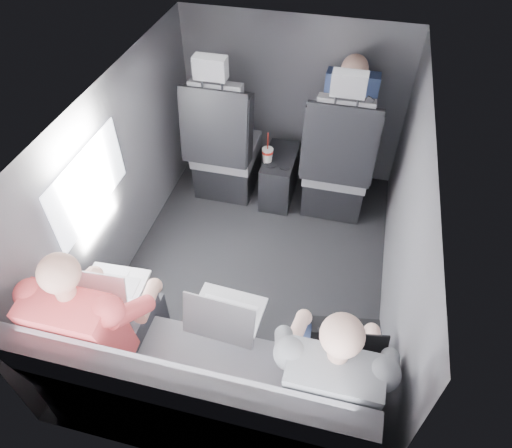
% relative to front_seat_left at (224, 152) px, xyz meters
% --- Properties ---
extents(floor, '(2.60, 2.60, 0.00)m').
position_rel_front_seat_left_xyz_m(floor, '(0.45, -0.84, -0.40)').
color(floor, black).
rests_on(floor, ground).
extents(ceiling, '(2.60, 2.60, 0.00)m').
position_rel_front_seat_left_xyz_m(ceiling, '(0.45, -0.84, 0.95)').
color(ceiling, '#B2B2AD').
rests_on(ceiling, panel_back).
extents(panel_left, '(0.02, 2.60, 1.35)m').
position_rel_front_seat_left_xyz_m(panel_left, '(-0.45, -0.84, 0.27)').
color(panel_left, '#56565B').
rests_on(panel_left, floor).
extents(panel_right, '(0.02, 2.60, 1.35)m').
position_rel_front_seat_left_xyz_m(panel_right, '(1.35, -0.84, 0.27)').
color(panel_right, '#56565B').
rests_on(panel_right, floor).
extents(panel_front, '(1.80, 0.02, 1.35)m').
position_rel_front_seat_left_xyz_m(panel_front, '(0.45, 0.46, 0.27)').
color(panel_front, '#56565B').
rests_on(panel_front, floor).
extents(panel_back, '(1.80, 0.02, 1.35)m').
position_rel_front_seat_left_xyz_m(panel_back, '(0.45, -2.14, 0.27)').
color(panel_back, '#56565B').
rests_on(panel_back, floor).
extents(side_window, '(0.02, 0.75, 0.42)m').
position_rel_front_seat_left_xyz_m(side_window, '(-0.43, -1.14, 0.50)').
color(side_window, white).
rests_on(side_window, panel_left).
extents(seatbelt, '(0.35, 0.11, 0.59)m').
position_rel_front_seat_left_xyz_m(seatbelt, '(0.90, -0.17, 0.40)').
color(seatbelt, black).
rests_on(seatbelt, front_seat_right).
extents(front_seat_left, '(0.52, 0.58, 1.26)m').
position_rel_front_seat_left_xyz_m(front_seat_left, '(0.00, 0.00, 0.00)').
color(front_seat_left, black).
rests_on(front_seat_left, floor).
extents(front_seat_right, '(0.52, 0.58, 1.26)m').
position_rel_front_seat_left_xyz_m(front_seat_right, '(0.90, 0.00, 0.00)').
color(front_seat_right, black).
rests_on(front_seat_right, floor).
extents(center_console, '(0.24, 0.48, 0.41)m').
position_rel_front_seat_left_xyz_m(center_console, '(0.45, 0.04, -0.20)').
color(center_console, black).
rests_on(center_console, floor).
extents(rear_bench, '(1.60, 0.57, 0.92)m').
position_rel_front_seat_left_xyz_m(rear_bench, '(0.45, -1.90, -0.09)').
color(rear_bench, slate).
rests_on(rear_bench, floor).
extents(soda_cup, '(0.09, 0.09, 0.26)m').
position_rel_front_seat_left_xyz_m(soda_cup, '(0.37, -0.05, 0.07)').
color(soda_cup, white).
rests_on(soda_cup, center_console).
extents(laptop_white, '(0.35, 0.33, 0.25)m').
position_rel_front_seat_left_xyz_m(laptop_white, '(-0.14, -1.61, 0.23)').
color(laptop_white, white).
rests_on(laptop_white, passenger_rear_left).
extents(laptop_silver, '(0.37, 0.34, 0.25)m').
position_rel_front_seat_left_xyz_m(laptop_silver, '(0.50, -1.62, 0.23)').
color(laptop_silver, '#A6A6AA').
rests_on(laptop_silver, rear_bench).
extents(laptop_black, '(0.38, 0.36, 0.24)m').
position_rel_front_seat_left_xyz_m(laptop_black, '(1.11, -1.65, 0.23)').
color(laptop_black, black).
rests_on(laptop_black, passenger_rear_right).
extents(passenger_rear_left, '(0.49, 0.61, 1.21)m').
position_rel_front_seat_left_xyz_m(passenger_rear_left, '(-0.08, -1.81, 0.22)').
color(passenger_rear_left, '#2D2D31').
rests_on(passenger_rear_left, rear_bench).
extents(passenger_rear_right, '(0.48, 0.60, 1.18)m').
position_rel_front_seat_left_xyz_m(passenger_rear_right, '(1.06, -1.81, 0.21)').
color(passenger_rear_right, navy).
rests_on(passenger_rear_right, rear_bench).
extents(passenger_front_right, '(0.38, 0.38, 0.75)m').
position_rel_front_seat_left_xyz_m(passenger_front_right, '(0.91, 0.26, 0.34)').
color(passenger_front_right, navy).
rests_on(passenger_front_right, front_seat_right).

